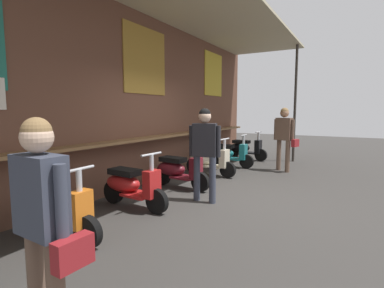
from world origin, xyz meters
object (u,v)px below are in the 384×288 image
object	(u,v)px
scooter_cream	(207,160)
scooter_black	(244,148)
scooter_maroon	(177,170)
scooter_orange	(53,210)
shopper_browsing	(205,145)
scooter_red	(130,185)
scooter_teal	(228,154)
shopper_with_handbag	(43,211)
shopper_passing	(284,132)

from	to	relation	value
scooter_cream	scooter_black	bearing A→B (deg)	94.17
scooter_cream	scooter_black	xyz separation A→B (m)	(2.77, -0.00, 0.00)
scooter_maroon	scooter_orange	bearing A→B (deg)	-85.46
scooter_orange	shopper_browsing	size ratio (longest dim) A/B	0.84
scooter_orange	scooter_black	world-z (taller)	same
scooter_maroon	shopper_browsing	distance (m)	1.28
scooter_red	shopper_browsing	world-z (taller)	shopper_browsing
scooter_cream	scooter_teal	distance (m)	1.32
scooter_maroon	scooter_black	distance (m)	4.19
scooter_black	scooter_cream	bearing A→B (deg)	-85.67
scooter_red	shopper_with_handbag	world-z (taller)	shopper_with_handbag
scooter_teal	shopper_browsing	size ratio (longest dim) A/B	0.83
scooter_maroon	shopper_with_handbag	distance (m)	4.29
shopper_passing	shopper_browsing	bearing A→B (deg)	-174.12
scooter_orange	shopper_passing	size ratio (longest dim) A/B	0.82
scooter_maroon	scooter_cream	world-z (taller)	same
shopper_with_handbag	shopper_passing	bearing A→B (deg)	2.07
scooter_orange	scooter_black	xyz separation A→B (m)	(7.11, -0.00, 0.00)
scooter_black	shopper_browsing	bearing A→B (deg)	-74.44
scooter_teal	shopper_browsing	bearing A→B (deg)	-74.65
scooter_teal	shopper_with_handbag	world-z (taller)	shopper_with_handbag
shopper_with_handbag	shopper_passing	size ratio (longest dim) A/B	0.92
scooter_orange	scooter_red	distance (m)	1.44
scooter_red	scooter_cream	xyz separation A→B (m)	(2.90, -0.00, 0.00)
scooter_orange	scooter_maroon	size ratio (longest dim) A/B	1.00
shopper_with_handbag	scooter_red	bearing A→B (deg)	33.24
scooter_red	shopper_with_handbag	bearing A→B (deg)	-56.28
scooter_cream	shopper_browsing	xyz separation A→B (m)	(-2.00, -0.95, 0.65)
shopper_passing	shopper_with_handbag	bearing A→B (deg)	-164.75
shopper_passing	scooter_maroon	bearing A→B (deg)	167.61
scooter_red	scooter_cream	world-z (taller)	same
scooter_orange	shopper_with_handbag	size ratio (longest dim) A/B	0.88
scooter_maroon	shopper_browsing	bearing A→B (deg)	-26.62
scooter_red	scooter_maroon	xyz separation A→B (m)	(1.48, -0.00, 0.00)
shopper_with_handbag	shopper_browsing	distance (m)	3.46
scooter_black	scooter_maroon	bearing A→B (deg)	-85.67
scooter_orange	scooter_cream	distance (m)	4.34
scooter_cream	shopper_passing	distance (m)	2.26
scooter_maroon	scooter_teal	world-z (taller)	same
scooter_black	scooter_red	bearing A→B (deg)	-85.67
scooter_cream	shopper_browsing	distance (m)	2.30
scooter_teal	scooter_cream	bearing A→B (deg)	-90.59
scooter_maroon	shopper_with_handbag	size ratio (longest dim) A/B	0.88
shopper_with_handbag	shopper_browsing	bearing A→B (deg)	11.63
scooter_orange	scooter_teal	bearing A→B (deg)	86.88
scooter_cream	shopper_browsing	bearing A→B (deg)	-60.45
shopper_with_handbag	shopper_browsing	world-z (taller)	shopper_browsing
scooter_orange	shopper_passing	bearing A→B (deg)	71.74
scooter_black	shopper_browsing	xyz separation A→B (m)	(-4.77, -0.95, 0.65)
scooter_red	shopper_passing	xyz separation A→B (m)	(4.37, -1.57, 0.67)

